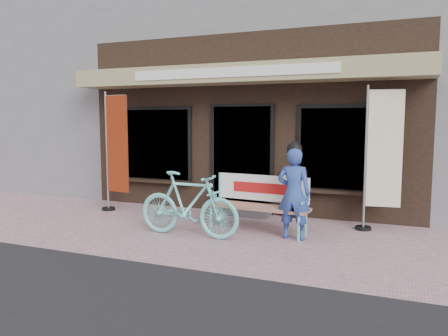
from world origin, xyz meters
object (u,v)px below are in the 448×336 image
at_px(nobori_cream, 381,157).
at_px(person, 294,192).
at_px(bench, 259,199).
at_px(menu_stand, 295,193).
at_px(nobori_red, 116,150).
at_px(bicycle, 188,204).

bearing_deg(nobori_cream, person, -147.06).
xyz_separation_m(bench, menu_stand, (0.31, 1.26, -0.08)).
relative_size(nobori_red, nobori_cream, 1.00).
xyz_separation_m(nobori_red, nobori_cream, (5.09, 0.37, 0.00)).
bearing_deg(menu_stand, nobori_cream, -15.55).
xyz_separation_m(bicycle, menu_stand, (1.28, 1.99, -0.05)).
relative_size(bench, bicycle, 1.01).
height_order(bicycle, nobori_cream, nobori_cream).
xyz_separation_m(person, nobori_cream, (1.23, 1.06, 0.51)).
bearing_deg(person, nobori_cream, 41.67).
relative_size(bicycle, nobori_cream, 0.71).
bearing_deg(nobori_red, bench, 1.51).
bearing_deg(bicycle, bench, -52.27).
bearing_deg(bicycle, menu_stand, -32.13).
height_order(nobori_cream, menu_stand, nobori_cream).
bearing_deg(nobori_cream, bicycle, -159.22).
relative_size(nobori_cream, menu_stand, 2.63).
bearing_deg(person, nobori_red, 170.68).
bearing_deg(menu_stand, bicycle, -122.84).
xyz_separation_m(person, nobori_red, (-3.86, 0.69, 0.51)).
bearing_deg(nobori_red, menu_stand, 22.34).
bearing_deg(person, bicycle, -162.25).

